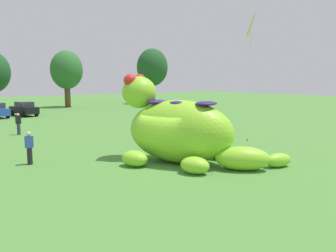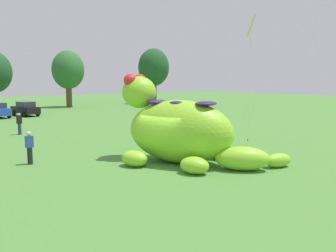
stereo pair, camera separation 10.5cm
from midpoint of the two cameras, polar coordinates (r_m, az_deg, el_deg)
name	(u,v)px [view 1 (the left image)]	position (r m, az deg, el deg)	size (l,w,h in m)	color
ground_plane	(165,164)	(17.91, -0.74, -6.33)	(160.00, 160.00, 0.00)	#4C8438
giant_inflatable_creature	(180,131)	(18.04, 1.82, -0.75)	(7.14, 7.94, 4.63)	#8CD12D
car_black	(24,109)	(44.75, -22.67, 2.62)	(2.57, 4.37, 1.72)	black
tree_centre_left	(67,70)	(56.97, -16.40, 8.80)	(4.97, 4.97, 8.82)	brown
tree_centre	(152,68)	(62.76, -2.65, 9.56)	(5.53, 5.53, 9.81)	brown
spectator_near_inflatable	(18,124)	(29.68, -23.50, 0.29)	(0.38, 0.26, 1.71)	#2D334C
spectator_mid_field	(29,148)	(19.10, -22.00, -3.40)	(0.38, 0.26, 1.71)	black
tethered_flying_kite	(251,27)	(25.05, 13.33, 15.53)	(1.13, 1.13, 8.70)	brown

